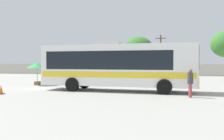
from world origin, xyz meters
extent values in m
plane|color=#A3A099|center=(0.00, 10.00, 0.00)|extent=(300.00, 300.00, 0.00)
cube|color=#B2AD9E|center=(0.00, 23.08, 0.94)|extent=(80.00, 0.30, 1.88)
cube|color=white|center=(-0.60, -0.60, 1.95)|extent=(11.45, 2.76, 3.02)
cube|color=black|center=(-1.17, -0.59, 2.32)|extent=(9.40, 2.75, 1.33)
cube|color=yellow|center=(-0.60, -0.60, 1.29)|extent=(11.22, 2.78, 0.42)
cube|color=#19212D|center=(5.12, -0.71, 2.50)|extent=(0.08, 2.30, 1.57)
cube|color=yellow|center=(5.12, -0.71, 0.80)|extent=(0.11, 2.50, 0.73)
cube|color=#B2B2B2|center=(-1.46, -0.59, 3.59)|extent=(2.23, 1.44, 0.24)
cylinder|color=black|center=(2.96, 0.56, 0.52)|extent=(1.05, 0.32, 1.04)
cylinder|color=black|center=(2.91, -1.89, 0.52)|extent=(1.05, 0.32, 1.04)
cylinder|color=black|center=(-3.71, 0.68, 0.52)|extent=(1.05, 0.32, 1.04)
cylinder|color=black|center=(-3.76, -1.77, 0.52)|extent=(1.05, 0.32, 1.04)
cylinder|color=#99383D|center=(4.49, -2.81, 0.42)|extent=(0.16, 0.16, 0.85)
cylinder|color=#99383D|center=(4.53, -2.96, 0.42)|extent=(0.16, 0.16, 0.85)
cylinder|color=#38383D|center=(4.51, -2.88, 1.18)|extent=(0.43, 0.43, 0.67)
sphere|color=brown|center=(4.51, -2.88, 1.64)|extent=(0.23, 0.23, 0.23)
cylinder|color=gray|center=(-9.06, 2.25, 1.06)|extent=(0.05, 0.05, 2.12)
cone|color=green|center=(-9.06, 2.25, 1.90)|extent=(1.97, 1.97, 0.54)
cube|color=brown|center=(-9.06, 2.25, 0.18)|extent=(0.48, 0.48, 0.36)
cube|color=navy|center=(-9.45, 18.39, 0.63)|extent=(4.43, 2.18, 0.62)
cube|color=black|center=(-9.23, 18.38, 1.20)|extent=(2.50, 1.86, 0.51)
cylinder|color=black|center=(-10.85, 17.63, 0.32)|extent=(0.66, 0.28, 0.64)
cylinder|color=black|center=(-10.69, 19.39, 0.32)|extent=(0.66, 0.28, 0.64)
cylinder|color=black|center=(-8.20, 17.40, 0.32)|extent=(0.66, 0.28, 0.64)
cylinder|color=black|center=(-8.04, 19.15, 0.32)|extent=(0.66, 0.28, 0.64)
cube|color=black|center=(-4.12, 18.77, 0.63)|extent=(4.47, 2.06, 0.61)
cube|color=black|center=(-4.34, 18.76, 1.18)|extent=(2.50, 1.80, 0.50)
cylinder|color=black|center=(-2.82, 19.73, 0.32)|extent=(0.65, 0.26, 0.64)
cylinder|color=black|center=(-2.72, 17.97, 0.32)|extent=(0.65, 0.26, 0.64)
cylinder|color=black|center=(-5.53, 19.57, 0.32)|extent=(0.65, 0.26, 0.64)
cylinder|color=black|center=(-5.42, 17.81, 0.32)|extent=(0.65, 0.26, 0.64)
cylinder|color=#4C3823|center=(1.24, 25.42, 3.50)|extent=(0.24, 0.24, 7.00)
cube|color=#473321|center=(1.24, 25.42, 6.40)|extent=(1.80, 0.13, 0.12)
cylinder|color=brown|center=(-9.55, 29.07, 1.29)|extent=(0.32, 0.32, 2.59)
ellipsoid|color=#23561E|center=(-9.55, 29.07, 3.79)|extent=(3.43, 3.43, 2.92)
cylinder|color=brown|center=(-3.29, 29.96, 1.38)|extent=(0.32, 0.32, 2.75)
ellipsoid|color=#38752D|center=(-3.29, 29.96, 4.79)|extent=(5.81, 5.81, 4.94)
cube|color=black|center=(-7.87, -4.37, 0.02)|extent=(0.36, 0.36, 0.04)
cone|color=orange|center=(-7.87, -4.37, 0.34)|extent=(0.28, 0.28, 0.60)
camera|label=1|loc=(3.53, -18.77, 2.15)|focal=39.69mm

